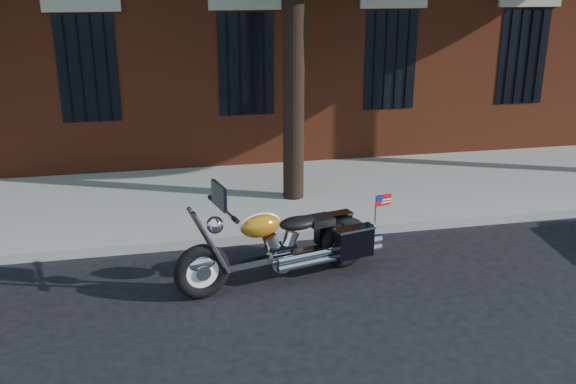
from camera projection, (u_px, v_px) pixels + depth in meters
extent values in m
plane|color=black|center=(302.00, 279.00, 8.65)|extent=(120.00, 120.00, 0.00)
cube|color=gray|center=(282.00, 235.00, 9.91)|extent=(40.00, 0.16, 0.15)
cube|color=gray|center=(262.00, 196.00, 11.65)|extent=(40.00, 3.60, 0.15)
cube|color=black|center=(246.00, 64.00, 12.67)|extent=(1.10, 0.14, 2.00)
cube|color=#B2A893|center=(244.00, 4.00, 12.27)|extent=(1.40, 0.20, 0.22)
cylinder|color=black|center=(246.00, 65.00, 12.60)|extent=(0.04, 0.04, 2.00)
cylinder|color=black|center=(294.00, 63.00, 10.62)|extent=(0.36, 0.36, 5.00)
torus|color=black|center=(202.00, 271.00, 8.04)|extent=(0.75, 0.34, 0.74)
torus|color=black|center=(345.00, 242.00, 8.91)|extent=(0.75, 0.34, 0.74)
cylinder|color=white|center=(202.00, 271.00, 8.04)|extent=(0.55, 0.20, 0.55)
cylinder|color=white|center=(345.00, 242.00, 8.91)|extent=(0.55, 0.20, 0.55)
ellipsoid|color=white|center=(202.00, 263.00, 8.01)|extent=(0.41, 0.23, 0.21)
ellipsoid|color=#C47615|center=(346.00, 234.00, 8.86)|extent=(0.41, 0.24, 0.21)
cube|color=white|center=(277.00, 258.00, 8.48)|extent=(1.63, 0.51, 0.09)
cylinder|color=white|center=(281.00, 258.00, 8.51)|extent=(0.39, 0.28, 0.35)
cylinder|color=white|center=(324.00, 256.00, 8.57)|extent=(1.36, 0.44, 0.10)
ellipsoid|color=#C47615|center=(260.00, 225.00, 8.22)|extent=(0.60, 0.44, 0.31)
ellipsoid|color=black|center=(298.00, 223.00, 8.47)|extent=(0.59, 0.44, 0.17)
cube|color=black|center=(333.00, 228.00, 9.10)|extent=(0.56, 0.30, 0.42)
cube|color=black|center=(354.00, 242.00, 8.61)|extent=(0.56, 0.30, 0.42)
cylinder|color=white|center=(223.00, 209.00, 7.91)|extent=(0.25, 0.84, 0.04)
sphere|color=white|center=(215.00, 225.00, 7.93)|extent=(0.27, 0.27, 0.22)
cube|color=black|center=(219.00, 196.00, 7.84)|extent=(0.15, 0.44, 0.31)
cube|color=red|center=(383.00, 200.00, 8.56)|extent=(0.24, 0.08, 0.15)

